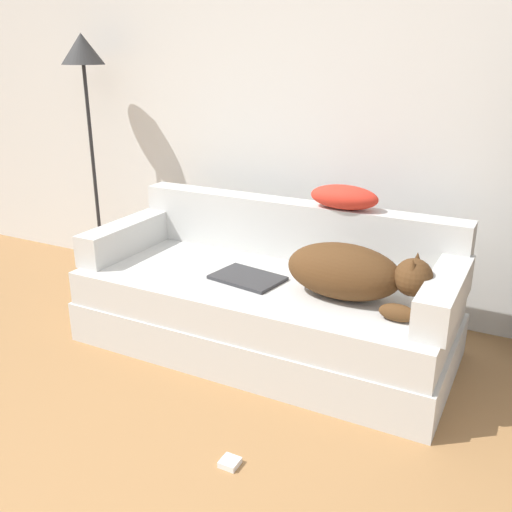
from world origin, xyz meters
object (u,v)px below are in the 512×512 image
Objects in this scene: throw_pillow at (344,197)px; power_adapter at (230,463)px; laptop at (248,278)px; floor_lamp at (84,74)px; dog at (352,273)px; couch at (264,313)px.

throw_pillow is 1.47m from power_adapter.
floor_lamp reaches higher than laptop.
throw_pillow reaches higher than dog.
power_adapter is (0.02, -1.25, -0.78)m from throw_pillow.
couch is 0.23m from laptop.
throw_pillow is 0.23× the size of floor_lamp.
laptop is at bearing -19.34° from floor_lamp.
laptop is 1.05× the size of throw_pillow.
dog is 2.25m from floor_lamp.
dog is at bearing 10.16° from laptop.
laptop reaches higher than couch.
couch is at bearing 173.72° from dog.
dog is at bearing -6.28° from couch.
laptop is (-0.07, -0.06, 0.21)m from couch.
dog is at bearing -14.05° from floor_lamp.
couch is 5.07× the size of laptop.
couch is 5.30× the size of throw_pillow.
laptop is at bearing -178.89° from dog.
dog reaches higher than power_adapter.
laptop is 1.84m from floor_lamp.
floor_lamp is (-2.03, 0.51, 0.84)m from dog.
throw_pillow is (-0.19, 0.40, 0.25)m from dog.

